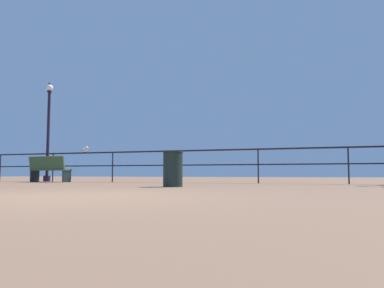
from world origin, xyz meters
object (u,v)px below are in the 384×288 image
(lamppost_left, at_px, (48,130))
(seagull_on_rail, at_px, (85,150))
(trash_bin, at_px, (173,169))
(bench_far_left, at_px, (49,168))

(lamppost_left, distance_m, seagull_on_rail, 2.07)
(seagull_on_rail, bearing_deg, lamppost_left, 173.07)
(seagull_on_rail, height_order, trash_bin, seagull_on_rail)
(trash_bin, bearing_deg, lamppost_left, 150.24)
(lamppost_left, xyz_separation_m, seagull_on_rail, (1.88, -0.23, -0.85))
(seagull_on_rail, xyz_separation_m, trash_bin, (5.03, -3.72, -0.77))
(seagull_on_rail, relative_size, trash_bin, 0.54)
(bench_far_left, distance_m, lamppost_left, 1.98)
(seagull_on_rail, distance_m, trash_bin, 6.30)
(bench_far_left, distance_m, trash_bin, 6.75)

